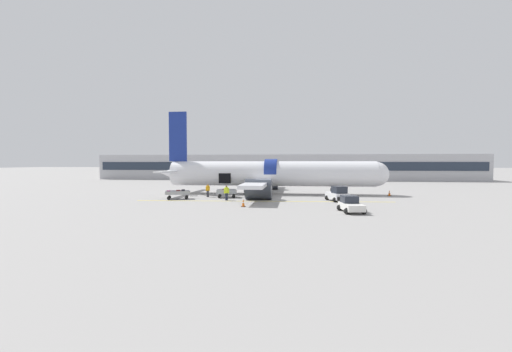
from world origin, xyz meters
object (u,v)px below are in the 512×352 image
Objects in this scene: baggage_cart_queued at (178,194)px; ground_crew_supervisor at (262,188)px; baggage_tug_mid at (338,195)px; ground_crew_loader_a at (251,190)px; airplane at (268,174)px; baggage_tug_lead at (351,205)px; ground_crew_loader_b at (208,190)px; ground_crew_driver at (227,192)px; baggage_cart_loading at (227,193)px.

ground_crew_supervisor reaches higher than baggage_cart_queued.
baggage_cart_queued is (-18.99, -0.25, -0.18)m from baggage_tug_mid.
baggage_tug_mid reaches higher than ground_crew_loader_a.
baggage_cart_queued is at bearing -142.68° from airplane.
baggage_tug_lead is 2.00× the size of ground_crew_loader_b.
airplane reaches higher than ground_crew_loader_a.
ground_crew_driver is 0.97× the size of ground_crew_supervisor.
baggage_tug_mid reaches higher than baggage_tug_lead.
baggage_tug_lead reaches higher than baggage_cart_queued.
airplane is 18.24× the size of ground_crew_driver.
ground_crew_driver is at bearing 150.92° from baggage_tug_lead.
baggage_cart_queued is (-5.61, -2.29, 0.04)m from baggage_cart_loading.
ground_crew_loader_b is 7.27m from ground_crew_supervisor.
baggage_tug_mid is 12.89m from ground_crew_driver.
ground_crew_loader_b is at bearing 170.47° from baggage_cart_loading.
ground_crew_loader_a is at bearing -122.09° from ground_crew_supervisor.
baggage_cart_queued is (-19.07, 7.75, -0.06)m from baggage_tug_lead.
baggage_cart_loading is (-13.46, 10.05, -0.10)m from baggage_tug_lead.
ground_crew_supervisor reaches higher than baggage_tug_lead.
ground_crew_supervisor is at bearing 57.53° from ground_crew_driver.
airplane reaches higher than baggage_cart_queued.
ground_crew_loader_b is 0.92× the size of ground_crew_supervisor.
ground_crew_loader_a is at bearing 20.49° from baggage_cart_queued.
ground_crew_driver is at bearing -79.67° from baggage_cart_loading.
baggage_tug_mid is 1.88× the size of ground_crew_supervisor.
baggage_cart_queued is 4.03m from ground_crew_loader_b.
baggage_tug_mid is (8.73, -7.57, -1.99)m from airplane.
ground_crew_loader_b is (2.93, 2.74, 0.32)m from baggage_cart_queued.
ground_crew_supervisor is at bearing 57.91° from ground_crew_loader_a.
airplane reaches higher than ground_crew_supervisor.
airplane is at bearing 69.51° from ground_crew_loader_a.
baggage_tug_lead is 0.98× the size of baggage_tug_mid.
ground_crew_loader_a is at bearing -110.49° from airplane.
airplane reaches higher than baggage_tug_mid.
ground_crew_supervisor is (3.65, 5.74, 0.03)m from ground_crew_driver.
ground_crew_driver is at bearing -45.88° from ground_crew_loader_b.
airplane reaches higher than ground_crew_driver.
ground_crew_loader_a is at bearing 17.07° from baggage_cart_loading.
baggage_cart_queued is 6.16m from ground_crew_driver.
baggage_cart_loading is (-4.65, -5.53, -2.21)m from airplane.
ground_crew_loader_a is (-10.54, 10.94, 0.24)m from baggage_tug_lead.
baggage_cart_loading is 1.98× the size of ground_crew_driver.
baggage_tug_mid is 10.45m from ground_crew_supervisor.
baggage_cart_loading is 2.92m from ground_crew_driver.
airplane reaches higher than baggage_cart_loading.
ground_crew_loader_b is (-7.33, -5.08, -1.85)m from airplane.
ground_crew_driver reaches higher than ground_crew_loader_a.
baggage_tug_lead is 0.97× the size of baggage_cart_loading.
ground_crew_loader_b is at bearing -160.37° from ground_crew_supervisor.
baggage_cart_queued is at bearing -157.78° from baggage_cart_loading.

